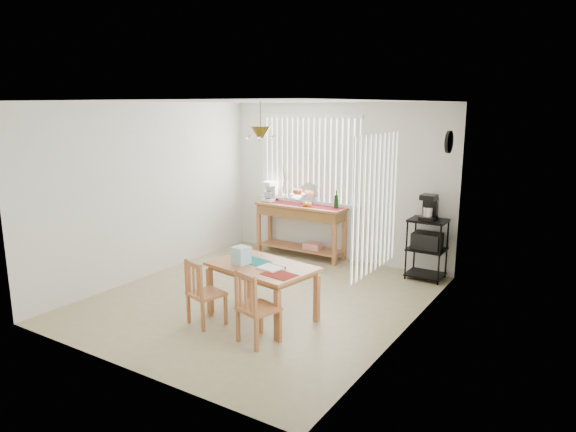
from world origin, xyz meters
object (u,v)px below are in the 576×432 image
Objects in this scene: cart_items at (429,208)px; dining_table at (262,271)px; sideboard at (301,218)px; chair_right at (256,308)px; chair_left at (204,293)px; wire_cart at (427,243)px.

cart_items is 2.83m from dining_table.
sideboard is 1.18× the size of dining_table.
cart_items is at bearing 73.89° from chair_right.
dining_table is (0.94, -2.50, -0.08)m from sideboard.
chair_left is (-1.70, -3.04, -0.69)m from cart_items.
wire_cart is 0.54m from cart_items.
dining_table is at bearing -116.61° from wire_cart.
chair_right is (1.29, -3.11, -0.27)m from sideboard.
chair_left is (-1.70, -3.03, -0.16)m from wire_cart.
cart_items is 3.31m from chair_right.
sideboard is 1.76× the size of wire_cart.
sideboard is 3.10m from chair_left.
wire_cart reaches higher than chair_right.
chair_left is 0.80m from chair_right.
dining_table is at bearing 50.30° from chair_left.
chair_left is (0.49, -3.04, -0.28)m from sideboard.
chair_right is at bearing -106.11° from cart_items.
cart_items reaches higher than chair_right.
cart_items reaches higher than chair_left.
dining_table is at bearing -116.52° from cart_items.
chair_left is 0.97× the size of chair_right.
sideboard is 2.22m from cart_items.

